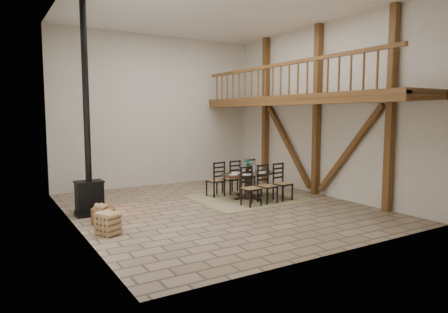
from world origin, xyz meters
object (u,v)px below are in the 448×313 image
log_basket (103,215)px  log_stack (108,224)px  wood_stove (88,168)px  dining_table (248,185)px

log_basket → log_stack: bearing=-99.0°
wood_stove → log_stack: wood_stove is taller
wood_stove → dining_table: bearing=-7.1°
dining_table → wood_stove: wood_stove is taller
log_stack → dining_table: bearing=18.0°
dining_table → wood_stove: (-4.31, 0.40, 0.74)m
log_basket → dining_table: bearing=7.1°
dining_table → log_basket: bearing=-179.4°
dining_table → wood_stove: size_ratio=0.43×
log_basket → log_stack: log_stack is taller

